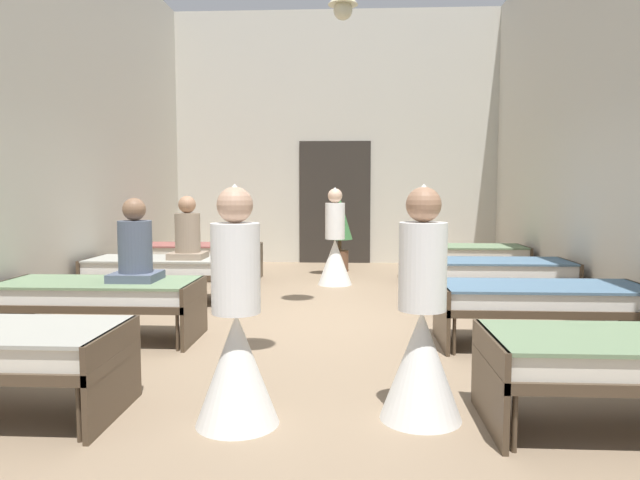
% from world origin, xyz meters
% --- Properties ---
extents(ground_plane, '(6.91, 10.92, 0.10)m').
position_xyz_m(ground_plane, '(0.00, 0.00, -0.05)').
color(ground_plane, '#8C755B').
extents(room_shell, '(6.71, 10.52, 4.92)m').
position_xyz_m(room_shell, '(-0.00, 1.31, 2.47)').
color(room_shell, beige).
rests_on(room_shell, ground).
extents(bed_left_row_1, '(1.90, 0.84, 0.57)m').
position_xyz_m(bed_left_row_1, '(-2.10, -0.95, 0.44)').
color(bed_left_row_1, '#473828').
rests_on(bed_left_row_1, ground).
extents(bed_right_row_1, '(1.90, 0.84, 0.57)m').
position_xyz_m(bed_right_row_1, '(2.10, -0.95, 0.44)').
color(bed_right_row_1, '#473828').
rests_on(bed_right_row_1, ground).
extents(bed_left_row_2, '(1.90, 0.84, 0.57)m').
position_xyz_m(bed_left_row_2, '(-2.10, 0.95, 0.44)').
color(bed_left_row_2, '#473828').
rests_on(bed_left_row_2, ground).
extents(bed_right_row_2, '(1.90, 0.84, 0.57)m').
position_xyz_m(bed_right_row_2, '(2.10, 0.95, 0.44)').
color(bed_right_row_2, '#473828').
rests_on(bed_right_row_2, ground).
extents(bed_left_row_3, '(1.90, 0.84, 0.57)m').
position_xyz_m(bed_left_row_3, '(-2.10, 2.85, 0.44)').
color(bed_left_row_3, '#473828').
rests_on(bed_left_row_3, ground).
extents(bed_right_row_3, '(1.90, 0.84, 0.57)m').
position_xyz_m(bed_right_row_3, '(2.10, 2.85, 0.44)').
color(bed_right_row_3, '#473828').
rests_on(bed_right_row_3, ground).
extents(nurse_near_aisle, '(0.52, 0.52, 1.49)m').
position_xyz_m(nurse_near_aisle, '(0.08, 2.44, 0.53)').
color(nurse_near_aisle, white).
rests_on(nurse_near_aisle, ground).
extents(nurse_mid_aisle, '(0.52, 0.52, 1.49)m').
position_xyz_m(nurse_mid_aisle, '(0.77, -2.76, 0.53)').
color(nurse_mid_aisle, white).
rests_on(nurse_mid_aisle, ground).
extents(nurse_far_aisle, '(0.52, 0.52, 1.49)m').
position_xyz_m(nurse_far_aisle, '(-0.38, -2.90, 0.53)').
color(nurse_far_aisle, white).
rests_on(nurse_far_aisle, ground).
extents(patient_seated_primary, '(0.44, 0.44, 0.80)m').
position_xyz_m(patient_seated_primary, '(-1.75, 0.89, 0.87)').
color(patient_seated_primary, gray).
rests_on(patient_seated_primary, bed_left_row_2).
extents(patient_seated_secondary, '(0.44, 0.44, 0.80)m').
position_xyz_m(patient_seated_secondary, '(-1.75, -0.91, 0.87)').
color(patient_seated_secondary, '#515B70').
rests_on(patient_seated_secondary, bed_left_row_1).
extents(potted_plant, '(0.45, 0.45, 1.33)m').
position_xyz_m(potted_plant, '(0.12, 3.90, 0.81)').
color(potted_plant, brown).
rests_on(potted_plant, ground).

